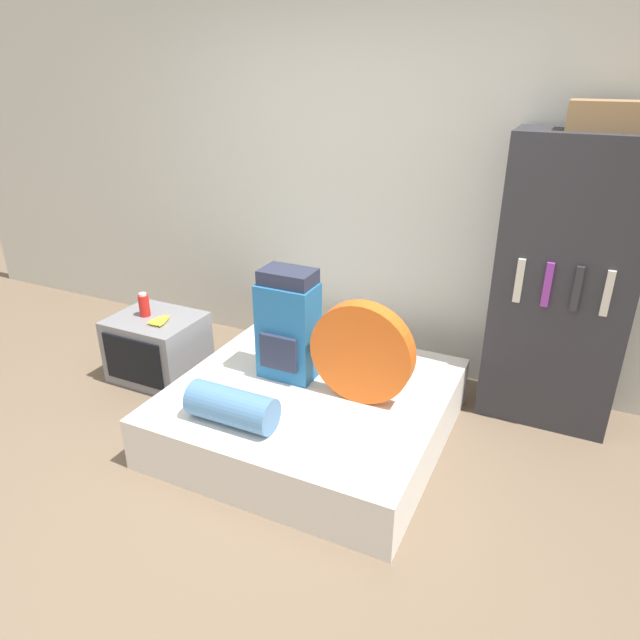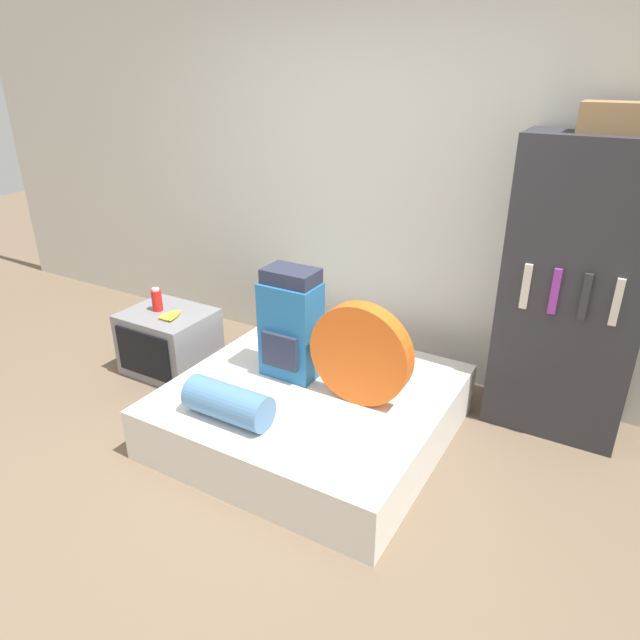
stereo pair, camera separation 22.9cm
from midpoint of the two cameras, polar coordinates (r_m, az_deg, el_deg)
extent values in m
plane|color=brown|center=(3.05, -8.23, -18.71)|extent=(16.00, 16.00, 0.00)
cube|color=silver|center=(3.99, 8.26, 13.01)|extent=(8.00, 0.05, 2.60)
cube|color=silver|center=(3.48, 1.05, -8.98)|extent=(1.55, 1.50, 0.32)
cube|color=#23669E|center=(3.40, -0.99, -1.02)|extent=(0.34, 0.22, 0.59)
cube|color=#282D42|center=(3.28, -0.93, 4.39)|extent=(0.31, 0.21, 0.09)
cube|color=#282D42|center=(3.35, -2.09, -3.19)|extent=(0.24, 0.03, 0.21)
cylinder|color=#E05B19|center=(3.14, 6.20, -3.45)|extent=(0.59, 0.10, 0.59)
cylinder|color=teal|center=(3.09, -7.07, -8.25)|extent=(0.49, 0.20, 0.20)
cube|color=gray|center=(4.23, -13.29, -2.13)|extent=(0.60, 0.50, 0.46)
cube|color=black|center=(4.07, -15.73, -3.36)|extent=(0.48, 0.02, 0.33)
cylinder|color=red|center=(4.16, -14.49, 1.89)|extent=(0.07, 0.07, 0.15)
cylinder|color=white|center=(4.13, -14.61, 2.97)|extent=(0.05, 0.05, 0.02)
ellipsoid|color=yellow|center=(4.05, -13.25, 0.52)|extent=(0.08, 0.18, 0.03)
ellipsoid|color=yellow|center=(4.05, -13.13, 0.48)|extent=(0.06, 0.18, 0.03)
ellipsoid|color=yellow|center=(4.04, -13.00, 0.45)|extent=(0.03, 0.17, 0.03)
ellipsoid|color=yellow|center=(4.03, -12.88, 0.42)|extent=(0.06, 0.18, 0.03)
ellipsoid|color=yellow|center=(4.02, -12.75, 0.38)|extent=(0.08, 0.18, 0.03)
cube|color=#2D2D33|center=(3.58, 25.69, 2.35)|extent=(0.76, 0.39, 1.74)
cube|color=beige|center=(3.38, 21.74, 3.10)|extent=(0.04, 0.02, 0.26)
cube|color=purple|center=(3.37, 24.25, 2.58)|extent=(0.04, 0.02, 0.26)
cube|color=#2D2D33|center=(3.36, 26.78, 2.05)|extent=(0.04, 0.02, 0.26)
cube|color=beige|center=(3.36, 29.32, 1.51)|extent=(0.04, 0.02, 0.26)
cube|color=#99754C|center=(3.40, 29.89, 17.12)|extent=(0.40, 0.22, 0.15)
camera|label=1|loc=(0.11, -87.92, 0.94)|focal=32.00mm
camera|label=2|loc=(0.11, 92.08, -0.94)|focal=32.00mm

